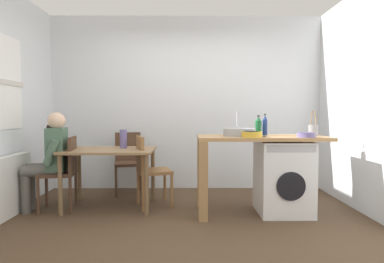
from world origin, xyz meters
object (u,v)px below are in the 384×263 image
object	(u,v)px
washing_machine	(283,177)
vase	(123,139)
seated_person	(50,156)
utensil_crock	(313,130)
chair_person_seat	(64,169)
bottle_squat_brown	(265,125)
colander	(306,135)
bottle_tall_green	(258,126)
dining_table	(110,157)
chair_spare_by_wall	(128,159)
mixing_bowl	(252,134)
chair_opposite	(149,167)

from	to	relation	value
washing_machine	vase	bearing A→B (deg)	169.97
seated_person	utensil_crock	world-z (taller)	utensil_crock
chair_person_seat	washing_machine	distance (m)	2.66
bottle_squat_brown	vase	bearing A→B (deg)	174.18
utensil_crock	vase	size ratio (longest dim) A/B	1.25
seated_person	colander	xyz separation A→B (m)	(3.00, -0.35, 0.28)
bottle_squat_brown	washing_machine	bearing A→B (deg)	-41.74
washing_machine	utensil_crock	xyz separation A→B (m)	(0.37, 0.05, 0.56)
chair_person_seat	bottle_tall_green	distance (m)	2.44
dining_table	seated_person	xyz separation A→B (m)	(-0.71, -0.11, 0.03)
chair_person_seat	colander	size ratio (longest dim) A/B	4.50
dining_table	chair_person_seat	size ratio (longest dim) A/B	1.22
utensil_crock	chair_spare_by_wall	bearing A→B (deg)	158.01
dining_table	washing_machine	distance (m)	2.14
chair_spare_by_wall	washing_machine	bearing A→B (deg)	140.86
chair_spare_by_wall	vase	distance (m)	0.76
chair_person_seat	bottle_tall_green	bearing A→B (deg)	-99.82
dining_table	bottle_squat_brown	world-z (taller)	bottle_squat_brown
bottle_squat_brown	utensil_crock	world-z (taller)	utensil_crock
washing_machine	bottle_squat_brown	distance (m)	0.66
seated_person	washing_machine	size ratio (longest dim) A/B	1.40
dining_table	bottle_squat_brown	bearing A→B (deg)	-2.40
bottle_tall_green	bottle_squat_brown	distance (m)	0.10
chair_spare_by_wall	bottle_tall_green	bearing A→B (deg)	140.45
washing_machine	bottle_squat_brown	bearing A→B (deg)	138.26
dining_table	mixing_bowl	distance (m)	1.78
seated_person	vase	world-z (taller)	seated_person
chair_opposite	mixing_bowl	distance (m)	1.38
chair_person_seat	bottle_squat_brown	bearing A→B (deg)	-98.79
dining_table	bottle_tall_green	world-z (taller)	bottle_tall_green
bottle_tall_green	dining_table	bearing A→B (deg)	176.14
chair_person_seat	utensil_crock	world-z (taller)	utensil_crock
washing_machine	vase	world-z (taller)	vase
chair_person_seat	washing_machine	bearing A→B (deg)	-102.38
dining_table	bottle_squat_brown	size ratio (longest dim) A/B	4.18
dining_table	washing_machine	bearing A→B (deg)	-6.67
colander	seated_person	bearing A→B (deg)	173.34
mixing_bowl	dining_table	bearing A→B (deg)	165.31
chair_spare_by_wall	chair_opposite	bearing A→B (deg)	105.48
bottle_squat_brown	colander	bearing A→B (deg)	-45.77
washing_machine	bottle_tall_green	xyz separation A→B (m)	(-0.28, 0.12, 0.60)
chair_opposite	bottle_squat_brown	bearing A→B (deg)	67.46
bottle_tall_green	mixing_bowl	bearing A→B (deg)	-113.56
chair_opposite	mixing_bowl	bearing A→B (deg)	50.54
chair_opposite	bottle_tall_green	bearing A→B (deg)	65.38
bottle_squat_brown	colander	distance (m)	0.54
chair_opposite	utensil_crock	bearing A→B (deg)	65.40
bottle_tall_green	seated_person	bearing A→B (deg)	179.77
mixing_bowl	chair_spare_by_wall	bearing A→B (deg)	142.93
chair_opposite	bottle_tall_green	xyz separation A→B (m)	(1.36, -0.15, 0.52)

